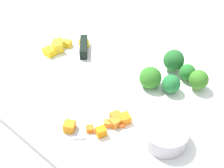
# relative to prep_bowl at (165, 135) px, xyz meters

# --- Properties ---
(ground_plane) EXTENTS (4.00, 4.00, 0.00)m
(ground_plane) POSITION_rel_prep_bowl_xyz_m (-0.15, 0.04, -0.03)
(ground_plane) COLOR gray
(cutting_board) EXTENTS (0.50, 0.38, 0.01)m
(cutting_board) POSITION_rel_prep_bowl_xyz_m (-0.15, 0.04, -0.02)
(cutting_board) COLOR white
(cutting_board) RESTS_ON ground_plane
(prep_bowl) EXTENTS (0.07, 0.07, 0.03)m
(prep_bowl) POSITION_rel_prep_bowl_xyz_m (0.00, 0.00, 0.00)
(prep_bowl) COLOR #BEB5BB
(prep_bowl) RESTS_ON cutting_board
(chef_knife) EXTENTS (0.21, 0.22, 0.02)m
(chef_knife) POSITION_rel_prep_bowl_xyz_m (-0.24, 0.06, -0.01)
(chef_knife) COLOR silver
(chef_knife) RESTS_ON cutting_board
(carrot_dice_0) EXTENTS (0.02, 0.02, 0.01)m
(carrot_dice_0) POSITION_rel_prep_bowl_xyz_m (-0.08, -0.03, -0.01)
(carrot_dice_0) COLOR orange
(carrot_dice_0) RESTS_ON cutting_board
(carrot_dice_1) EXTENTS (0.02, 0.02, 0.02)m
(carrot_dice_1) POSITION_rel_prep_bowl_xyz_m (-0.07, -0.01, -0.01)
(carrot_dice_1) COLOR orange
(carrot_dice_1) RESTS_ON cutting_board
(carrot_dice_2) EXTENTS (0.02, 0.02, 0.02)m
(carrot_dice_2) POSITION_rel_prep_bowl_xyz_m (-0.09, -0.06, -0.01)
(carrot_dice_2) COLOR orange
(carrot_dice_2) RESTS_ON cutting_board
(carrot_dice_3) EXTENTS (0.02, 0.02, 0.01)m
(carrot_dice_3) POSITION_rel_prep_bowl_xyz_m (-0.11, -0.06, -0.01)
(carrot_dice_3) COLOR orange
(carrot_dice_3) RESTS_ON cutting_board
(carrot_dice_4) EXTENTS (0.02, 0.02, 0.01)m
(carrot_dice_4) POSITION_rel_prep_bowl_xyz_m (-0.09, -0.03, -0.01)
(carrot_dice_4) COLOR orange
(carrot_dice_4) RESTS_ON cutting_board
(carrot_dice_5) EXTENTS (0.02, 0.02, 0.01)m
(carrot_dice_5) POSITION_rel_prep_bowl_xyz_m (-0.09, -0.02, -0.01)
(carrot_dice_5) COLOR orange
(carrot_dice_5) RESTS_ON cutting_board
(carrot_dice_6) EXTENTS (0.02, 0.02, 0.02)m
(carrot_dice_6) POSITION_rel_prep_bowl_xyz_m (-0.13, -0.08, -0.01)
(carrot_dice_6) COLOR orange
(carrot_dice_6) RESTS_ON cutting_board
(carrot_dice_7) EXTENTS (0.01, 0.01, 0.01)m
(carrot_dice_7) POSITION_rel_prep_bowl_xyz_m (-0.07, -0.02, -0.01)
(carrot_dice_7) COLOR orange
(carrot_dice_7) RESTS_ON cutting_board
(pepper_dice_0) EXTENTS (0.03, 0.03, 0.02)m
(pepper_dice_0) POSITION_rel_prep_bowl_xyz_m (-0.32, 0.05, -0.00)
(pepper_dice_0) COLOR yellow
(pepper_dice_0) RESTS_ON cutting_board
(pepper_dice_1) EXTENTS (0.02, 0.02, 0.02)m
(pepper_dice_1) POSITION_rel_prep_bowl_xyz_m (-0.29, 0.11, -0.01)
(pepper_dice_1) COLOR yellow
(pepper_dice_1) RESTS_ON cutting_board
(pepper_dice_2) EXTENTS (0.03, 0.02, 0.01)m
(pepper_dice_2) POSITION_rel_prep_bowl_xyz_m (-0.32, 0.08, -0.01)
(pepper_dice_2) COLOR yellow
(pepper_dice_2) RESTS_ON cutting_board
(pepper_dice_3) EXTENTS (0.03, 0.02, 0.02)m
(pepper_dice_3) POSITION_rel_prep_bowl_xyz_m (-0.32, 0.03, -0.01)
(pepper_dice_3) COLOR yellow
(pepper_dice_3) RESTS_ON cutting_board
(pepper_dice_4) EXTENTS (0.03, 0.03, 0.02)m
(pepper_dice_4) POSITION_rel_prep_bowl_xyz_m (-0.33, 0.07, -0.01)
(pepper_dice_4) COLOR yellow
(pepper_dice_4) RESTS_ON cutting_board
(broccoli_floret_0) EXTENTS (0.04, 0.04, 0.04)m
(broccoli_floret_0) POSITION_rel_prep_bowl_xyz_m (-0.06, 0.11, 0.00)
(broccoli_floret_0) COLOR #98AE63
(broccoli_floret_0) RESTS_ON cutting_board
(broccoli_floret_1) EXTENTS (0.04, 0.04, 0.04)m
(broccoli_floret_1) POSITION_rel_prep_bowl_xyz_m (-0.02, 0.15, 0.01)
(broccoli_floret_1) COLOR #95B559
(broccoli_floret_1) RESTS_ON cutting_board
(broccoli_floret_2) EXTENTS (0.04, 0.04, 0.04)m
(broccoli_floret_2) POSITION_rel_prep_bowl_xyz_m (-0.09, 0.09, 0.01)
(broccoli_floret_2) COLOR #84BA56
(broccoli_floret_2) RESTS_ON cutting_board
(broccoli_floret_3) EXTENTS (0.03, 0.03, 0.03)m
(broccoli_floret_3) POSITION_rel_prep_bowl_xyz_m (-0.05, 0.16, 0.00)
(broccoli_floret_3) COLOR #8BB66A
(broccoli_floret_3) RESTS_ON cutting_board
(broccoli_floret_4) EXTENTS (0.04, 0.04, 0.05)m
(broccoli_floret_4) POSITION_rel_prep_bowl_xyz_m (-0.09, 0.17, 0.01)
(broccoli_floret_4) COLOR #80C360
(broccoli_floret_4) RESTS_ON cutting_board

